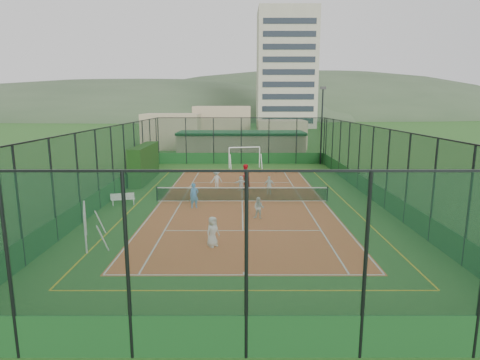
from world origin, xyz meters
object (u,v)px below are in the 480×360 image
(coach, at_px, (245,177))
(floodlight_ne, at_px, (322,126))
(child_near_left, at_px, (213,232))
(child_near_right, at_px, (259,208))
(white_bench, at_px, (123,199))
(futsal_goal_near, at_px, (85,226))
(child_far_back, at_px, (241,183))
(futsal_goal_far, at_px, (244,158))
(child_near_mid, at_px, (194,196))
(apartment_tower, at_px, (286,70))
(child_far_left, at_px, (216,179))
(child_far_right, at_px, (269,185))
(clubhouse, at_px, (241,145))

(coach, bearing_deg, floodlight_ne, -157.51)
(child_near_left, xyz_separation_m, child_near_right, (2.36, 4.54, -0.08))
(white_bench, relative_size, child_near_left, 1.05)
(futsal_goal_near, distance_m, child_far_back, 13.85)
(futsal_goal_far, bearing_deg, white_bench, -129.50)
(floodlight_ne, bearing_deg, futsal_goal_near, -122.81)
(futsal_goal_near, relative_size, child_near_left, 1.92)
(child_near_left, relative_size, child_near_mid, 0.90)
(child_far_back, bearing_deg, apartment_tower, -118.11)
(child_far_left, bearing_deg, child_near_right, 78.88)
(child_far_left, xyz_separation_m, coach, (2.21, -0.05, 0.22))
(child_near_left, relative_size, child_far_left, 0.95)
(child_far_right, height_order, child_far_back, child_far_right)
(child_near_mid, xyz_separation_m, child_far_left, (1.08, 5.67, -0.04))
(child_far_left, distance_m, child_far_right, 4.40)
(child_near_right, bearing_deg, child_near_left, -101.11)
(floodlight_ne, distance_m, child_far_back, 16.20)
(futsal_goal_far, bearing_deg, child_near_left, -105.61)
(white_bench, xyz_separation_m, child_near_mid, (4.74, -0.74, 0.38))
(clubhouse, distance_m, child_far_back, 18.65)
(clubhouse, relative_size, futsal_goal_far, 4.63)
(clubhouse, distance_m, white_bench, 24.30)
(child_far_back, bearing_deg, white_bench, 10.06)
(coach, bearing_deg, futsal_goal_far, -124.62)
(floodlight_ne, height_order, child_near_right, floodlight_ne)
(child_near_left, bearing_deg, child_far_back, 39.18)
(floodlight_ne, xyz_separation_m, apartment_tower, (3.40, 65.40, 10.88))
(apartment_tower, relative_size, child_near_mid, 18.94)
(futsal_goal_far, bearing_deg, coach, -101.72)
(coach, bearing_deg, child_far_left, -35.38)
(white_bench, height_order, child_near_mid, child_near_mid)
(floodlight_ne, distance_m, child_far_right, 16.37)
(child_far_right, bearing_deg, clubhouse, -86.12)
(floodlight_ne, bearing_deg, futsal_goal_far, -163.34)
(child_near_left, relative_size, child_far_back, 1.25)
(futsal_goal_far, xyz_separation_m, child_far_left, (-2.30, -10.18, -0.30))
(floodlight_ne, relative_size, child_far_left, 5.51)
(futsal_goal_far, xyz_separation_m, coach, (-0.08, -10.23, -0.08))
(floodlight_ne, bearing_deg, white_bench, -133.00)
(white_bench, relative_size, child_near_right, 1.18)
(clubhouse, xyz_separation_m, child_near_mid, (-3.06, -23.72, -0.77))
(child_near_right, height_order, child_far_left, child_far_left)
(child_far_right, xyz_separation_m, child_far_back, (-2.05, 1.35, -0.11))
(apartment_tower, distance_m, child_far_back, 80.84)
(white_bench, distance_m, child_far_left, 7.64)
(futsal_goal_far, bearing_deg, child_far_left, -113.96)
(futsal_goal_far, height_order, child_near_right, futsal_goal_far)
(floodlight_ne, bearing_deg, child_far_left, -129.88)
(floodlight_ne, distance_m, futsal_goal_near, 29.84)
(floodlight_ne, relative_size, child_far_right, 6.11)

